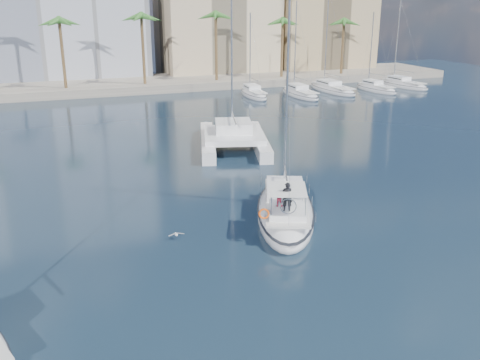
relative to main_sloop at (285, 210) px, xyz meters
name	(u,v)px	position (x,y,z in m)	size (l,w,h in m)	color
ground	(236,255)	(-4.81, -3.87, -0.52)	(160.00, 160.00, 0.00)	black
quay	(101,86)	(-4.81, 57.13, 0.08)	(120.00, 14.00, 1.20)	gray
building_beige	(217,20)	(17.19, 66.13, 9.48)	(20.00, 14.00, 20.00)	#C5B28E
building_tan_right	(321,24)	(37.19, 64.13, 8.48)	(18.00, 12.00, 18.00)	tan
palm_centre	(99,22)	(-4.81, 53.13, 9.76)	(3.60, 3.60, 12.30)	brown
palm_right	(310,20)	(29.19, 53.13, 9.76)	(3.60, 3.60, 12.30)	brown
main_sloop	(285,210)	(0.00, 0.00, 0.00)	(7.77, 11.85, 16.83)	silver
catamaran	(233,136)	(2.80, 17.53, 0.63)	(9.21, 13.38, 17.72)	silver
seagull	(176,234)	(-7.35, -0.72, -0.22)	(0.95, 0.41, 0.18)	silver
moored_yacht_a	(254,97)	(15.19, 43.13, -0.52)	(2.72, 9.35, 11.90)	silver
moored_yacht_b	(300,96)	(21.69, 41.13, -0.52)	(3.14, 10.78, 13.72)	silver
moored_yacht_c	(332,91)	(28.19, 43.13, -0.52)	(3.55, 12.21, 15.54)	silver
moored_yacht_d	(376,91)	(34.69, 41.13, -0.52)	(2.72, 9.35, 11.90)	silver
moored_yacht_e	(403,87)	(41.19, 43.13, -0.52)	(3.14, 10.78, 13.72)	silver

